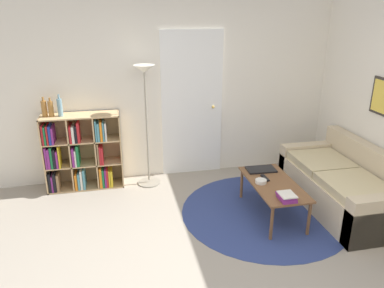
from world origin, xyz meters
TOP-DOWN VIEW (x-y plane):
  - ground_plane at (0.00, 0.00)m, footprint 14.00×14.00m
  - wall_back at (0.01, 2.46)m, footprint 7.30×0.11m
  - wall_right at (2.18, 1.21)m, footprint 0.08×5.43m
  - rug at (0.75, 1.07)m, footprint 2.01×2.01m
  - bookshelf at (-1.44, 2.24)m, footprint 1.01×0.34m
  - floor_lamp at (-0.54, 2.16)m, footprint 0.32×0.32m
  - couch at (1.77, 1.01)m, footprint 0.85×1.73m
  - coffee_table at (0.81, 1.00)m, footprint 0.51×1.04m
  - laptop at (0.80, 1.37)m, footprint 0.37×0.23m
  - bowl at (0.66, 1.03)m, footprint 0.13×0.13m
  - book_stack_on_table at (0.77, 0.59)m, footprint 0.17×0.20m
  - remote at (0.75, 1.13)m, footprint 0.05×0.17m
  - bottle_left at (-1.82, 2.25)m, footprint 0.07×0.07m
  - bottle_middle at (-1.74, 2.23)m, footprint 0.06×0.06m
  - bottle_right at (-1.62, 2.23)m, footprint 0.06×0.06m

SIDE VIEW (x-z plane):
  - ground_plane at x=0.00m, z-range 0.00..0.00m
  - rug at x=0.75m, z-range 0.00..0.01m
  - couch at x=1.77m, z-range -0.11..0.66m
  - coffee_table at x=0.81m, z-range 0.17..0.59m
  - laptop at x=0.80m, z-range 0.42..0.44m
  - remote at x=0.75m, z-range 0.42..0.44m
  - bowl at x=0.66m, z-range 0.42..0.46m
  - book_stack_on_table at x=0.77m, z-range 0.42..0.49m
  - bookshelf at x=-1.44m, z-range -0.02..1.00m
  - bottle_middle at x=-1.74m, z-range 1.01..1.25m
  - bottle_left at x=-1.82m, z-range 1.01..1.26m
  - bottle_right at x=-1.62m, z-range 1.00..1.29m
  - wall_back at x=0.01m, z-range -0.01..2.59m
  - floor_lamp at x=-0.54m, z-range 0.46..2.12m
  - wall_right at x=2.18m, z-range 0.00..2.60m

